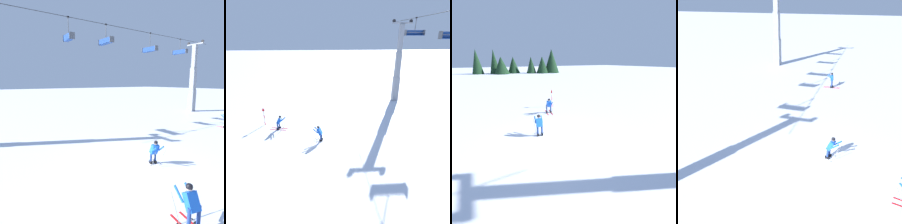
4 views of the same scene
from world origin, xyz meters
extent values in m
plane|color=white|center=(0.00, 0.00, 0.00)|extent=(260.00, 260.00, 0.00)
cube|color=white|center=(0.81, -1.05, 0.01)|extent=(0.45, 1.60, 0.01)
cube|color=black|center=(0.81, -1.05, 0.09)|extent=(0.17, 0.30, 0.16)
cylinder|color=navy|center=(0.81, -1.05, 0.50)|extent=(0.13, 0.13, 0.65)
cube|color=white|center=(0.53, -0.98, 0.01)|extent=(0.45, 1.60, 0.01)
cube|color=black|center=(0.53, -0.98, 0.09)|extent=(0.17, 0.30, 0.16)
cylinder|color=navy|center=(0.53, -0.98, 0.50)|extent=(0.13, 0.13, 0.65)
cube|color=blue|center=(0.64, -1.13, 0.93)|extent=(0.52, 0.56, 0.66)
sphere|color=tan|center=(0.62, -1.25, 1.34)|extent=(0.22, 0.22, 0.22)
sphere|color=black|center=(0.62, -1.25, 1.37)|extent=(0.23, 0.23, 0.23)
cylinder|color=blue|center=(0.79, -1.51, 1.05)|extent=(0.19, 0.50, 0.43)
cylinder|color=gray|center=(0.83, -1.55, 0.45)|extent=(0.03, 0.47, 1.12)
cylinder|color=black|center=(0.91, -1.39, 0.05)|extent=(0.07, 0.07, 0.01)
cylinder|color=blue|center=(0.34, -1.40, 1.05)|extent=(0.19, 0.50, 0.43)
cylinder|color=gray|center=(0.29, -1.43, 0.45)|extent=(0.23, 0.43, 1.12)
cylinder|color=black|center=(0.29, -1.25, 0.05)|extent=(0.07, 0.07, 0.01)
cube|color=gray|center=(21.14, 10.00, 1.78)|extent=(0.92, 0.92, 3.55)
cube|color=gray|center=(21.14, 10.00, 5.33)|extent=(0.77, 0.77, 3.55)
cube|color=gray|center=(21.14, 10.00, 8.88)|extent=(0.62, 0.62, 3.55)
cube|color=gray|center=(21.14, 10.00, 10.74)|extent=(0.28, 2.75, 0.18)
cylinder|color=black|center=(21.14, 11.20, 10.99)|extent=(0.10, 0.44, 0.44)
cylinder|color=black|center=(21.14, 8.81, 10.99)|extent=(0.10, 0.44, 0.44)
cylinder|color=black|center=(5.09, 10.00, 11.05)|extent=(38.10, 0.05, 0.05)
cube|color=black|center=(0.02, 10.00, 11.05)|extent=(0.20, 0.16, 0.14)
cylinder|color=#4C4F54|center=(0.02, 10.00, 10.25)|extent=(0.07, 0.07, 1.60)
cube|color=navy|center=(0.02, 10.00, 8.90)|extent=(0.45, 1.71, 0.06)
cube|color=navy|center=(-0.17, 10.00, 9.18)|extent=(0.06, 1.71, 0.55)
cylinder|color=#4C4F54|center=(0.33, 10.00, 9.20)|extent=(0.04, 1.63, 0.04)
cube|color=#4C4F54|center=(0.02, 10.86, 9.18)|extent=(0.57, 0.05, 0.63)
cube|color=#4C4F54|center=(0.02, 9.15, 9.18)|extent=(0.57, 0.05, 0.63)
cube|color=black|center=(4.36, 10.00, 11.05)|extent=(0.20, 0.16, 0.14)
cylinder|color=#4C4F54|center=(4.36, 10.00, 10.31)|extent=(0.07, 0.07, 1.48)
cube|color=navy|center=(4.36, 10.00, 9.02)|extent=(0.45, 2.40, 0.06)
cube|color=navy|center=(4.16, 10.00, 9.30)|extent=(0.06, 2.40, 0.55)
cylinder|color=#4C4F54|center=(4.66, 10.00, 9.32)|extent=(0.04, 2.28, 0.04)
cube|color=#4C4F54|center=(4.36, 11.20, 9.30)|extent=(0.57, 0.05, 0.63)
cube|color=#4C4F54|center=(4.36, 8.81, 9.30)|extent=(0.57, 0.05, 0.63)
cube|color=black|center=(11.15, 10.00, 11.05)|extent=(0.20, 0.16, 0.14)
cylinder|color=#4C4F54|center=(11.15, 10.00, 10.19)|extent=(0.07, 0.07, 1.73)
cube|color=navy|center=(11.15, 10.00, 8.77)|extent=(0.45, 2.34, 0.06)
cube|color=navy|center=(10.95, 10.00, 9.05)|extent=(0.06, 2.34, 0.55)
cylinder|color=#4C4F54|center=(11.45, 10.00, 9.07)|extent=(0.04, 2.22, 0.04)
cube|color=#4C4F54|center=(11.15, 11.17, 9.05)|extent=(0.57, 0.05, 0.63)
cube|color=#4C4F54|center=(11.15, 8.83, 9.05)|extent=(0.57, 0.05, 0.63)
cube|color=black|center=(17.35, 10.00, 11.05)|extent=(0.20, 0.16, 0.14)
cylinder|color=#4C4F54|center=(17.35, 10.00, 10.29)|extent=(0.07, 0.07, 1.53)
cube|color=navy|center=(17.35, 10.00, 8.97)|extent=(0.45, 2.31, 0.06)
cube|color=navy|center=(17.16, 10.00, 9.24)|extent=(0.06, 2.31, 0.55)
cylinder|color=#4C4F54|center=(17.66, 10.00, 9.27)|extent=(0.04, 2.19, 0.04)
cube|color=#4C4F54|center=(17.35, 11.16, 9.24)|extent=(0.57, 0.05, 0.63)
cube|color=#4C4F54|center=(17.35, 8.85, 9.24)|extent=(0.57, 0.05, 0.63)
cylinder|color=navy|center=(-2.29, -5.43, 0.51)|extent=(0.13, 0.13, 0.68)
cylinder|color=navy|center=(-1.90, -5.52, 0.51)|extent=(0.13, 0.13, 0.68)
cube|color=blue|center=(-2.06, -5.34, 0.96)|extent=(0.53, 0.60, 0.67)
sphere|color=beige|center=(-2.03, -5.20, 1.37)|extent=(0.22, 0.22, 0.22)
sphere|color=black|center=(-2.03, -5.20, 1.40)|extent=(0.24, 0.24, 0.24)
cylinder|color=blue|center=(-2.20, -4.93, 1.07)|extent=(0.20, 0.51, 0.44)
cylinder|color=gray|center=(-2.24, -4.88, 0.46)|extent=(0.03, 0.48, 1.17)
cylinder|color=black|center=(-2.32, -5.04, 0.05)|extent=(0.07, 0.07, 0.01)
cylinder|color=blue|center=(-1.76, -5.04, 1.07)|extent=(0.20, 0.51, 0.44)
cylinder|color=gray|center=(-1.70, -5.00, 0.46)|extent=(0.24, 0.43, 1.17)
cylinder|color=black|center=(-1.70, -5.19, 0.05)|extent=(0.07, 0.07, 0.01)
cylinder|color=blue|center=(13.47, 1.23, 1.21)|extent=(0.11, 0.48, 0.42)
cylinder|color=gray|center=(13.42, 1.25, 0.53)|extent=(0.14, 0.38, 1.11)
cylinder|color=black|center=(13.38, 1.08, 0.05)|extent=(0.07, 0.07, 0.01)
cylinder|color=gray|center=(13.97, 1.28, 0.53)|extent=(0.10, 0.39, 1.11)
camera|label=1|loc=(-7.45, -8.60, 4.86)|focal=30.54mm
camera|label=2|loc=(16.77, -0.62, 9.06)|focal=31.32mm
camera|label=3|loc=(4.40, 8.76, 5.07)|focal=25.80mm
camera|label=4|loc=(-12.34, -2.81, 8.98)|focal=40.77mm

